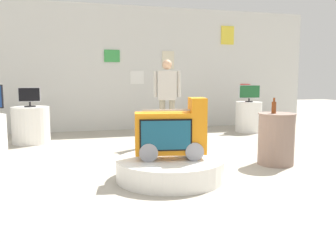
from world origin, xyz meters
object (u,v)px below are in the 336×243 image
Objects in this scene: display_pedestal_right_rear at (31,125)px; main_display_pedestal at (170,169)px; novelty_firetruck_tv at (172,135)px; side_table_round at (276,138)px; display_pedestal_left_rear at (249,117)px; tv_on_right_rear at (30,96)px; shopper_browsing_near_truck at (167,95)px; bottle_on_side_table at (274,107)px; tv_on_left_rear at (249,92)px.

main_display_pedestal is at bearing -58.44° from display_pedestal_right_rear.
novelty_firetruck_tv is 1.91m from side_table_round.
tv_on_right_rear is (-5.32, -0.17, 0.62)m from display_pedestal_left_rear.
display_pedestal_right_rear is at bearing 158.84° from shopper_browsing_near_truck.
display_pedestal_right_rear is at bearing 121.56° from main_display_pedestal.
side_table_round is 2.49m from shopper_browsing_near_truck.
main_display_pedestal is at bearing -131.11° from display_pedestal_left_rear.
main_display_pedestal is 0.85× the size of shopper_browsing_near_truck.
novelty_firetruck_tv is 1.29× the size of display_pedestal_left_rear.
shopper_browsing_near_truck is (-2.56, -1.24, 0.65)m from display_pedestal_left_rear.
shopper_browsing_near_truck reaches higher than main_display_pedestal.
novelty_firetruck_tv reaches higher than bottle_on_side_table.
display_pedestal_right_rear is 0.62m from tv_on_right_rear.
main_display_pedestal is 5.95× the size of bottle_on_side_table.
shopper_browsing_near_truck is at bearing -21.08° from tv_on_right_rear.
display_pedestal_left_rear is 3.11× the size of bottle_on_side_table.
novelty_firetruck_tv is 4.01× the size of bottle_on_side_table.
bottle_on_side_table is 2.40m from shopper_browsing_near_truck.
shopper_browsing_near_truck is (2.76, -1.07, 0.04)m from tv_on_right_rear.
bottle_on_side_table is at bearing -38.66° from tv_on_right_rear.
bottle_on_side_table is at bearing -38.69° from display_pedestal_right_rear.
bottle_on_side_table is at bearing -60.55° from shopper_browsing_near_truck.
tv_on_left_rear reaches higher than bottle_on_side_table.
shopper_browsing_near_truck is at bearing -21.16° from display_pedestal_right_rear.
novelty_firetruck_tv is at bearing -104.19° from shopper_browsing_near_truck.
tv_on_left_rear is at bearing 48.85° from main_display_pedestal.
display_pedestal_left_rear is (3.17, 3.66, -0.23)m from novelty_firetruck_tv.
display_pedestal_left_rear is 1.71× the size of tv_on_right_rear.
shopper_browsing_near_truck is at bearing 75.81° from novelty_firetruck_tv.
bottle_on_side_table is at bearing -112.51° from tv_on_left_rear.
novelty_firetruck_tv reaches higher than side_table_round.
side_table_round reaches higher than main_display_pedestal.
main_display_pedestal is 2.00m from bottle_on_side_table.
display_pedestal_left_rear is at bearing 1.83° from display_pedestal_right_rear.
display_pedestal_right_rear is (-5.32, -0.17, 0.00)m from display_pedestal_left_rear.
novelty_firetruck_tv is (0.02, -0.01, 0.48)m from main_display_pedestal.
main_display_pedestal is 4.09m from display_pedestal_right_rear.
shopper_browsing_near_truck is at bearing -154.12° from display_pedestal_left_rear.
display_pedestal_left_rear is 0.44× the size of shopper_browsing_near_truck.
display_pedestal_left_rear is 2.91m from shopper_browsing_near_truck.
display_pedestal_left_rear is 3.64m from bottle_on_side_table.
tv_on_right_rear is 1.81× the size of bottle_on_side_table.
tv_on_left_rear reaches higher than tv_on_right_rear.
tv_on_right_rear reaches higher than display_pedestal_right_rear.
bottle_on_side_table is at bearing -163.26° from side_table_round.
novelty_firetruck_tv is 2.53m from shopper_browsing_near_truck.
display_pedestal_right_rear is (-2.15, 3.49, -0.23)m from novelty_firetruck_tv.
tv_on_right_rear is 5.13m from side_table_round.
shopper_browsing_near_truck reaches higher than novelty_firetruck_tv.
side_table_round reaches higher than display_pedestal_right_rear.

